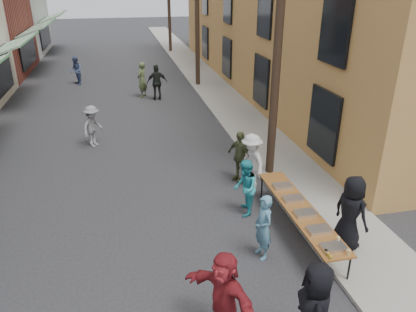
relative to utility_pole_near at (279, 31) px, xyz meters
name	(u,v)px	position (x,y,z in m)	size (l,w,h in m)	color
ground	(144,245)	(-4.30, -3.00, -4.50)	(120.00, 120.00, 0.00)	#28282B
sidewalk	(209,84)	(0.70, 12.00, -4.45)	(2.20, 60.00, 0.10)	gray
utility_pole_near	(279,31)	(0.00, 0.00, 0.00)	(0.26, 0.26, 9.00)	#2D2116
utility_pole_mid	(197,5)	(0.00, 12.00, 0.00)	(0.26, 0.26, 9.00)	#2D2116
serving_table	(300,209)	(-0.50, -3.35, -3.79)	(0.70, 4.00, 0.75)	brown
catering_tray_sausage	(333,247)	(-0.50, -5.00, -3.71)	(0.50, 0.33, 0.08)	maroon
catering_tray_foil_b	(319,230)	(-0.50, -4.35, -3.71)	(0.50, 0.33, 0.08)	#B2B2B7
catering_tray_buns	(305,213)	(-0.50, -3.65, -3.71)	(0.50, 0.33, 0.08)	tan
catering_tray_foil_d	(293,199)	(-0.50, -2.95, -3.71)	(0.50, 0.33, 0.08)	#B2B2B7
catering_tray_buns_end	(283,186)	(-0.50, -2.25, -3.71)	(0.50, 0.33, 0.08)	tan
condiment_jar_a	(331,258)	(-0.72, -5.30, -3.71)	(0.07, 0.07, 0.08)	#A57F26
condiment_jar_b	(328,255)	(-0.72, -5.20, -3.71)	(0.07, 0.07, 0.08)	#A57F26
condiment_jar_c	(326,252)	(-0.72, -5.10, -3.71)	(0.07, 0.07, 0.08)	#A57F26
cup_stack	(349,252)	(-0.30, -5.25, -3.69)	(0.08, 0.08, 0.12)	tan
guest_front_b	(263,227)	(-1.67, -3.99, -3.72)	(0.57, 0.37, 1.56)	teal
guest_front_c	(245,188)	(-1.52, -2.14, -3.71)	(0.76, 0.59, 1.57)	teal
guest_front_d	(251,162)	(-0.90, -0.77, -3.63)	(1.13, 0.65, 1.75)	silver
guest_front_e	(240,156)	(-1.09, -0.18, -3.68)	(0.96, 0.40, 1.64)	#4F5933
guest_queue_back	(224,294)	(-3.08, -5.88, -3.65)	(1.57, 0.50, 1.69)	maroon
server	(351,213)	(0.35, -4.17, -3.50)	(0.88, 0.57, 1.81)	black
passerby_left	(93,126)	(-5.66, 3.72, -3.71)	(1.02, 0.59, 1.58)	gray
passerby_mid	(157,83)	(-2.63, 9.53, -3.59)	(1.07, 0.45, 1.82)	black
passerby_right	(142,80)	(-3.35, 10.25, -3.57)	(0.68, 0.44, 1.86)	#506037
passerby_far	(76,71)	(-6.96, 13.83, -3.68)	(0.80, 0.62, 1.65)	#465887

